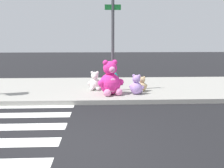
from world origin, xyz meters
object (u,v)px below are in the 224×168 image
sign_pole (113,44)px  plush_lavender (136,86)px  plush_tan (142,85)px  plush_teal (115,80)px  plush_white (95,82)px  plush_pink_large (110,81)px

sign_pole → plush_lavender: 1.72m
plush_tan → plush_lavender: (-0.27, -0.45, 0.06)m
sign_pole → plush_teal: (0.13, 1.05, -1.49)m
plush_teal → plush_white: bearing=-132.5°
plush_teal → plush_white: size_ratio=0.74×
plush_tan → plush_lavender: size_ratio=0.80×
plush_teal → plush_lavender: 1.75m
plush_pink_large → plush_white: (-0.55, 0.78, -0.19)m
plush_pink_large → plush_lavender: 0.92m
plush_white → plush_tan: size_ratio=1.27×
sign_pole → plush_pink_large: 1.36m
sign_pole → plush_lavender: sign_pole is taller
plush_teal → plush_white: 1.16m
sign_pole → plush_white: sign_pole is taller
plush_teal → plush_lavender: size_ratio=0.75×
plush_white → plush_tan: (1.71, -0.32, -0.06)m
plush_teal → plush_lavender: (0.66, -1.62, 0.07)m
sign_pole → plush_white: size_ratio=4.59×
plush_tan → plush_teal: bearing=128.4°
plush_pink_large → plush_tan: (1.16, 0.46, -0.25)m
plush_white → plush_tan: bearing=-10.5°
plush_teal → plush_tan: (0.93, -1.17, 0.01)m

